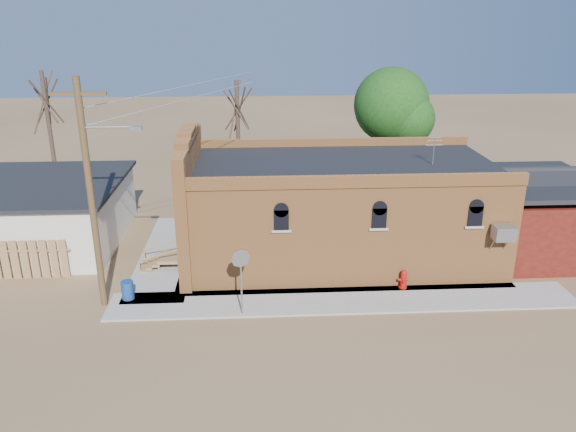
{
  "coord_description": "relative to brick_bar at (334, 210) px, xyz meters",
  "views": [
    {
      "loc": [
        -1.94,
        -19.22,
        11.13
      ],
      "look_at": [
        -0.58,
        4.61,
        2.4
      ],
      "focal_mm": 35.0,
      "sensor_mm": 36.0,
      "label": 1
    }
  ],
  "objects": [
    {
      "name": "tree_leafy",
      "position": [
        4.36,
        8.01,
        3.59
      ],
      "size": [
        4.4,
        4.4,
        8.15
      ],
      "color": "#4E382C",
      "rests_on": "ground"
    },
    {
      "name": "tree_bare_far",
      "position": [
        -15.64,
        8.51,
        4.02
      ],
      "size": [
        2.8,
        2.8,
        8.16
      ],
      "color": "#4E382C",
      "rests_on": "ground"
    },
    {
      "name": "wood_fence",
      "position": [
        -14.44,
        -1.69,
        -1.44
      ],
      "size": [
        5.2,
        0.1,
        1.8
      ],
      "primitive_type": null,
      "color": "olive",
      "rests_on": "ground"
    },
    {
      "name": "sidewalk_west",
      "position": [
        -7.94,
        0.51,
        -2.3
      ],
      "size": [
        2.6,
        10.0,
        0.08
      ],
      "primitive_type": "cube",
      "color": "#9E9991",
      "rests_on": "ground"
    },
    {
      "name": "utility_pole",
      "position": [
        -9.79,
        -4.29,
        2.43
      ],
      "size": [
        3.12,
        0.26,
        9.0
      ],
      "color": "#452D1B",
      "rests_on": "ground"
    },
    {
      "name": "trash_barrel",
      "position": [
        -8.94,
        -3.99,
        -1.87
      ],
      "size": [
        0.52,
        0.52,
        0.77
      ],
      "primitive_type": "cylinder",
      "rotation": [
        0.0,
        0.0,
        0.03
      ],
      "color": "navy",
      "rests_on": "sidewalk_west"
    },
    {
      "name": "red_shed",
      "position": [
        9.86,
        0.01,
        -0.07
      ],
      "size": [
        5.4,
        6.4,
        4.3
      ],
      "color": "#510E0D",
      "rests_on": "ground"
    },
    {
      "name": "stop_sign",
      "position": [
        -4.27,
        -5.49,
        -0.15
      ],
      "size": [
        0.73,
        0.28,
        2.74
      ],
      "rotation": [
        0.0,
        0.0,
        -0.11
      ],
      "color": "gray",
      "rests_on": "sidewalk_south"
    },
    {
      "name": "fire_hydrant",
      "position": [
        2.5,
        -3.7,
        -1.86
      ],
      "size": [
        0.47,
        0.44,
        0.82
      ],
      "rotation": [
        0.0,
        0.0,
        -0.2
      ],
      "color": "#B00F0A",
      "rests_on": "sidewalk_south"
    },
    {
      "name": "brick_bar",
      "position": [
        0.0,
        0.0,
        0.0
      ],
      "size": [
        16.4,
        7.97,
        6.3
      ],
      "color": "#C77B3D",
      "rests_on": "ground"
    },
    {
      "name": "sidewalk_south",
      "position": [
        -0.14,
        -4.59,
        -2.3
      ],
      "size": [
        19.0,
        2.2,
        0.08
      ],
      "primitive_type": "cube",
      "color": "#9E9991",
      "rests_on": "ground"
    },
    {
      "name": "ground",
      "position": [
        -1.64,
        -5.49,
        -2.34
      ],
      "size": [
        120.0,
        120.0,
        0.0
      ],
      "primitive_type": "plane",
      "color": "brown",
      "rests_on": "ground"
    },
    {
      "name": "tree_bare_near",
      "position": [
        -4.64,
        7.51,
        3.62
      ],
      "size": [
        2.8,
        2.8,
        7.65
      ],
      "color": "#4E382C",
      "rests_on": "ground"
    }
  ]
}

